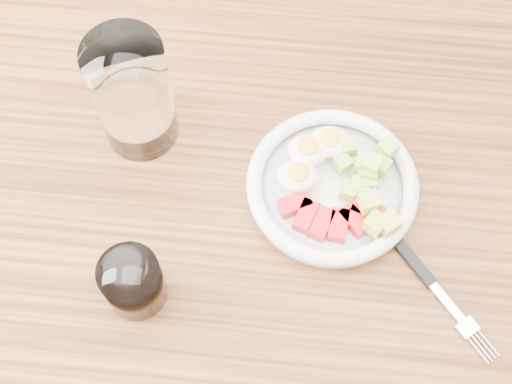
% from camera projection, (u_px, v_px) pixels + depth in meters
% --- Properties ---
extents(ground, '(4.00, 4.00, 0.00)m').
position_uv_depth(ground, '(260.00, 350.00, 1.55)').
color(ground, brown).
rests_on(ground, ground).
extents(dining_table, '(1.50, 0.90, 0.77)m').
position_uv_depth(dining_table, '(263.00, 241.00, 0.94)').
color(dining_table, brown).
rests_on(dining_table, ground).
extents(bowl, '(0.21, 0.21, 0.05)m').
position_uv_depth(bowl, '(332.00, 184.00, 0.85)').
color(bowl, silver).
rests_on(bowl, dining_table).
extents(fork, '(0.14, 0.16, 0.01)m').
position_uv_depth(fork, '(421.00, 271.00, 0.81)').
color(fork, black).
rests_on(fork, dining_table).
extents(water_glass, '(0.09, 0.09, 0.16)m').
position_uv_depth(water_glass, '(133.00, 95.00, 0.82)').
color(water_glass, white).
rests_on(water_glass, dining_table).
extents(coffee_glass, '(0.07, 0.07, 0.08)m').
position_uv_depth(coffee_glass, '(133.00, 283.00, 0.77)').
color(coffee_glass, white).
rests_on(coffee_glass, dining_table).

